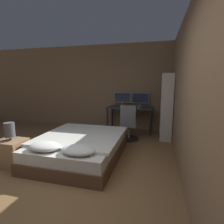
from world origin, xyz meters
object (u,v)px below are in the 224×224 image
Objects in this scene: bedside_lamp at (9,130)px; monitor_right at (140,99)px; bookshelf at (167,103)px; office_chair at (129,127)px; desk at (130,110)px; nightstand at (12,153)px; monitor_left at (122,98)px; bed at (80,147)px; keyboard at (129,108)px; computer_mouse at (139,108)px.

bedside_lamp is 3.59m from monitor_right.
bedside_lamp is 3.66m from bookshelf.
bedside_lamp is 0.34× the size of office_chair.
desk is 0.82m from office_chair.
office_chair reaches higher than nightstand.
monitor_left is (1.47, 2.95, 0.77)m from nightstand.
bedside_lamp is 0.61× the size of monitor_left.
bookshelf is at bearing -24.06° from monitor_left.
office_chair is at bearing 60.69° from bed.
keyboard is at bearing 70.48° from bed.
desk is 2.55× the size of monitor_right.
desk is 19.25× the size of computer_mouse.
monitor_right is (0.56, 0.00, 0.00)m from monitor_left.
bedside_lamp is 3.21m from computer_mouse.
bed is at bearing -112.02° from monitor_right.
office_chair is at bearing 46.77° from nightstand.
monitor_right is at bearing 55.46° from nightstand.
monitor_left is at bearing 140.70° from computer_mouse.
bedside_lamp is 0.61× the size of monitor_right.
office_chair reaches higher than bed.
monitor_right reaches higher than keyboard.
desk is at bearing 57.23° from nightstand.
bed is at bearing -116.87° from computer_mouse.
computer_mouse is (2.03, 2.48, 0.55)m from nightstand.
bookshelf reaches higher than monitor_right.
monitor_left is 0.59m from keyboard.
computer_mouse reaches higher than desk.
desk reaches higher than bed.
desk is 0.50m from monitor_left.
desk is at bearing 72.48° from bed.
keyboard is 0.68m from office_chair.
bedside_lamp reaches higher than desk.
bed reaches higher than nightstand.
bedside_lamp is 2.71m from office_chair.
monitor_left is 0.56m from monitor_right.
monitor_right is (2.03, 2.95, 0.77)m from nightstand.
computer_mouse is (2.03, 2.48, 0.11)m from bedside_lamp.
computer_mouse is 0.07× the size of office_chair.
keyboard reaches higher than desk.
computer_mouse is at bearing -38.88° from desk.
desk is at bearing -140.29° from monitor_right.
monitor_right is 7.56× the size of computer_mouse.
computer_mouse is (0.29, -0.23, 0.12)m from desk.
monitor_left reaches higher than bed.
monitor_left is at bearing 63.57° from nightstand.
desk is at bearing 57.23° from bedside_lamp.
office_chair is (1.84, 1.96, -0.31)m from bedside_lamp.
bedside_lamp is (-1.08, -0.60, 0.44)m from bed.
keyboard is at bearing 173.18° from bookshelf.
computer_mouse reaches higher than nightstand.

